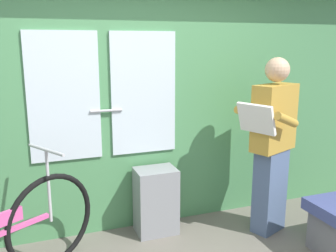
% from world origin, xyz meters
% --- Properties ---
extents(train_door_wall, '(5.18, 0.28, 2.26)m').
position_xyz_m(train_door_wall, '(-0.01, 1.15, 1.18)').
color(train_door_wall, '#4C8C56').
rests_on(train_door_wall, ground_plane).
extents(passenger_reading_newspaper, '(0.62, 0.55, 1.62)m').
position_xyz_m(passenger_reading_newspaper, '(1.20, 0.60, 0.85)').
color(passenger_reading_newspaper, slate).
rests_on(passenger_reading_newspaper, ground_plane).
extents(trash_bin_by_wall, '(0.37, 0.28, 0.62)m').
position_xyz_m(trash_bin_by_wall, '(0.20, 0.93, 0.31)').
color(trash_bin_by_wall, gray).
rests_on(trash_bin_by_wall, ground_plane).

